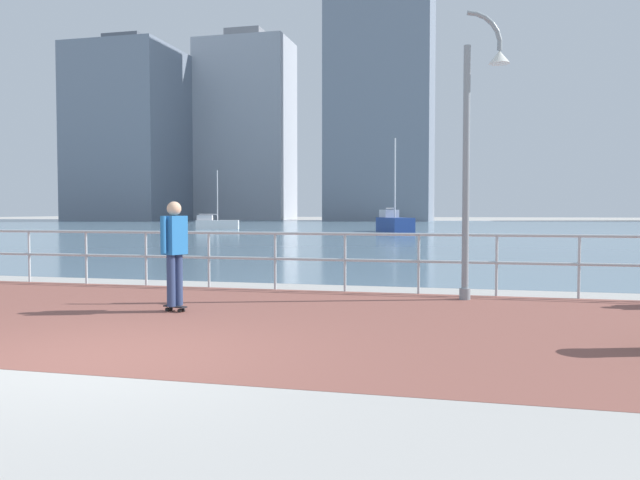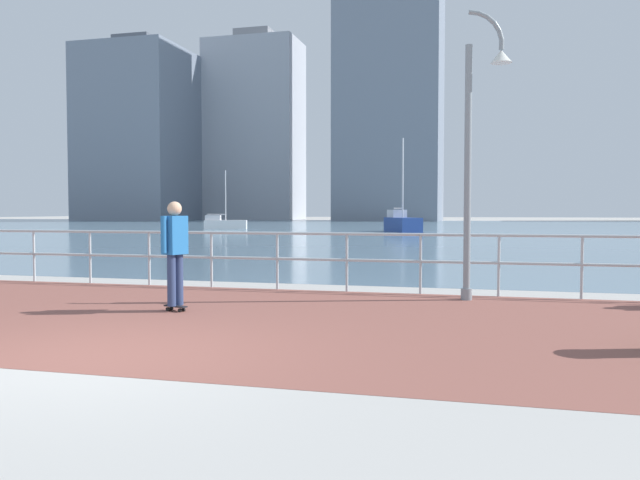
# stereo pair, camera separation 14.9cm
# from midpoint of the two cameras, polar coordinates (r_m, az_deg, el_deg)

# --- Properties ---
(ground) EXTENTS (220.00, 220.00, 0.00)m
(ground) POSITION_cam_midpoint_polar(r_m,az_deg,el_deg) (46.05, 9.71, 0.66)
(ground) COLOR #ADAAA5
(brick_paving) EXTENTS (28.00, 6.70, 0.01)m
(brick_paving) POSITION_cam_midpoint_polar(r_m,az_deg,el_deg) (9.57, -9.75, -6.72)
(brick_paving) COLOR brown
(brick_paving) RESTS_ON ground
(harbor_water) EXTENTS (180.00, 88.00, 0.00)m
(harbor_water) POSITION_cam_midpoint_polar(r_m,az_deg,el_deg) (57.10, 10.66, 1.03)
(harbor_water) COLOR slate
(harbor_water) RESTS_ON ground
(waterfront_railing) EXTENTS (25.25, 0.06, 1.14)m
(waterfront_railing) POSITION_cam_midpoint_polar(r_m,az_deg,el_deg) (12.59, -3.49, -0.87)
(waterfront_railing) COLOR #B2BCC1
(waterfront_railing) RESTS_ON ground
(lamppost) EXTENTS (0.81, 0.37, 4.97)m
(lamppost) POSITION_cam_midpoint_polar(r_m,az_deg,el_deg) (11.44, 14.27, 8.57)
(lamppost) COLOR gray
(lamppost) RESTS_ON ground
(skateboarder) EXTENTS (0.41, 0.55, 1.69)m
(skateboarder) POSITION_cam_midpoint_polar(r_m,az_deg,el_deg) (10.04, -12.38, -0.49)
(skateboarder) COLOR black
(skateboarder) RESTS_ON ground
(sailboat_blue) EXTENTS (3.67, 2.01, 4.93)m
(sailboat_blue) POSITION_cam_midpoint_polar(r_m,az_deg,el_deg) (54.36, -8.45, 1.46)
(sailboat_blue) COLOR white
(sailboat_blue) RESTS_ON ground
(sailboat_white) EXTENTS (3.37, 5.05, 6.83)m
(sailboat_white) POSITION_cam_midpoint_polar(r_m,az_deg,el_deg) (47.34, 7.38, 1.52)
(sailboat_white) COLOR #284799
(sailboat_white) RESTS_ON ground
(tower_brick) EXTENTS (15.61, 13.08, 48.00)m
(tower_brick) POSITION_cam_midpoint_polar(r_m,az_deg,el_deg) (102.16, 6.31, 14.83)
(tower_brick) COLOR slate
(tower_brick) RESTS_ON ground
(tower_slate) EXTENTS (15.85, 10.04, 32.80)m
(tower_slate) POSITION_cam_midpoint_polar(r_m,az_deg,el_deg) (113.69, -5.81, 9.70)
(tower_slate) COLOR #A3A8B2
(tower_slate) RESTS_ON ground
(tower_beige) EXTENTS (15.79, 16.17, 29.53)m
(tower_beige) POSITION_cam_midpoint_polar(r_m,az_deg,el_deg) (109.84, -15.66, 9.01)
(tower_beige) COLOR slate
(tower_beige) RESTS_ON ground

